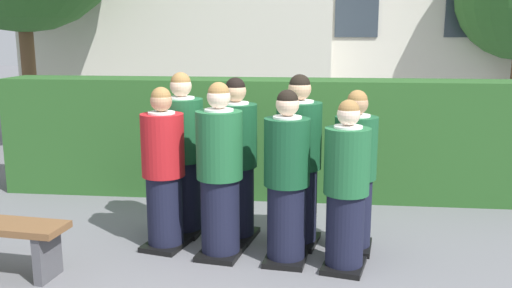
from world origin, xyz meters
The scene contains 10 objects.
ground_plane centered at (0.00, 0.00, 0.00)m, with size 60.00×60.00×0.00m, color slate.
student_in_red_blazer centered at (-0.89, 0.17, 0.76)m, with size 0.46×0.53×1.59m.
student_front_row_1 centered at (-0.32, 0.02, 0.79)m, with size 0.45×0.53×1.65m.
student_front_row_2 centered at (0.31, -0.04, 0.76)m, with size 0.42×0.53×1.60m.
student_front_row_3 centered at (0.84, -0.16, 0.73)m, with size 0.44×0.51×1.53m.
student_rear_row_0 centered at (-0.81, 0.60, 0.81)m, with size 0.44×0.53×1.70m.
student_rear_row_1 centered at (-0.23, 0.50, 0.79)m, with size 0.46×0.56×1.66m.
student_rear_row_2 centered at (0.40, 0.41, 0.81)m, with size 0.48×0.57×1.70m.
student_rear_row_3 centered at (0.94, 0.32, 0.74)m, with size 0.42×0.50×1.57m.
hedge centered at (0.00, 2.11, 0.76)m, with size 7.00×0.70×1.51m.
Camera 1 is at (0.55, -4.82, 2.08)m, focal length 38.35 mm.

